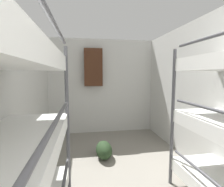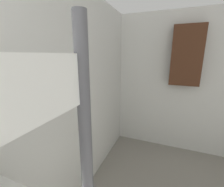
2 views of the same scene
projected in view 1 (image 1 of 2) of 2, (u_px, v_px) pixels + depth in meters
name	position (u px, v px, depth m)	size (l,w,h in m)	color
wall_left	(4.00, 102.00, 1.89)	(0.06, 4.80, 2.35)	silver
wall_right	(220.00, 97.00, 2.34)	(0.06, 4.80, 2.35)	silver
wall_back	(102.00, 87.00, 4.44)	(2.73, 0.06, 2.35)	silver
bunk_stack_left_near	(2.00, 160.00, 1.06)	(0.66, 1.84, 1.82)	#4C4C51
duffel_bag	(104.00, 150.00, 3.10)	(0.28, 0.49, 0.28)	#23381E
hanging_coat	(93.00, 67.00, 4.21)	(0.44, 0.12, 0.90)	#472819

